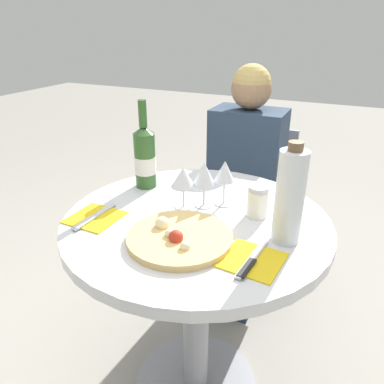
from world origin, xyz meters
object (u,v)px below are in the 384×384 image
chair_behind_diner (247,209)px  seated_diner (240,200)px  wine_bottle (145,157)px  tall_carafe (290,197)px  dining_table (196,266)px  pizza_large (179,237)px

chair_behind_diner → seated_diner: 0.18m
wine_bottle → tall_carafe: wine_bottle is taller
dining_table → pizza_large: 0.25m
tall_carafe → chair_behind_diner: bearing=112.9°
dining_table → seated_diner: (-0.06, 0.65, -0.05)m
pizza_large → wine_bottle: 0.42m
dining_table → chair_behind_diner: (-0.06, 0.79, -0.17)m
chair_behind_diner → seated_diner: (-0.00, -0.14, 0.12)m
dining_table → wine_bottle: (-0.27, 0.15, 0.30)m
wine_bottle → tall_carafe: (0.55, -0.16, 0.02)m
pizza_large → wine_bottle: bearing=134.2°
chair_behind_diner → pizza_large: size_ratio=2.76×
wine_bottle → dining_table: bearing=-28.2°
pizza_large → wine_bottle: (-0.28, 0.29, 0.10)m
dining_table → pizza_large: (0.01, -0.15, 0.20)m
seated_diner → dining_table: bearing=95.3°
wine_bottle → tall_carafe: bearing=-16.4°
tall_carafe → dining_table: bearing=176.6°
seated_diner → wine_bottle: 0.65m
pizza_large → wine_bottle: wine_bottle is taller
dining_table → tall_carafe: 0.43m
chair_behind_diner → seated_diner: seated_diner is taller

